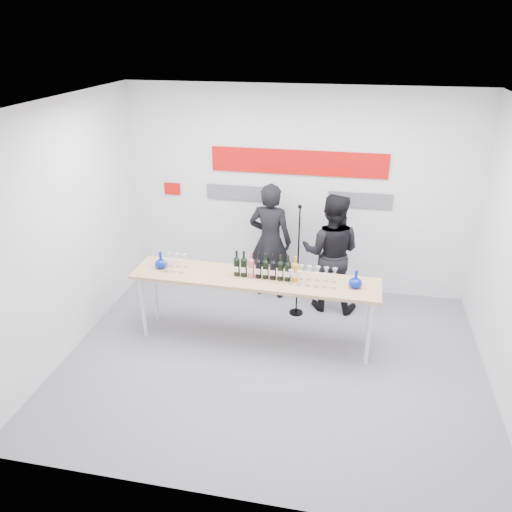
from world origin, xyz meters
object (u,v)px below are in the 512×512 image
at_px(presenter_left, 270,241).
at_px(mic_stand, 297,282).
at_px(tasting_table, 254,282).
at_px(presenter_right, 331,253).

height_order(presenter_left, mic_stand, presenter_left).
relative_size(tasting_table, mic_stand, 1.87).
relative_size(presenter_right, mic_stand, 1.04).
height_order(presenter_right, mic_stand, presenter_right).
height_order(tasting_table, presenter_right, presenter_right).
distance_m(tasting_table, mic_stand, 0.94).
bearing_deg(mic_stand, presenter_right, 19.75).
distance_m(presenter_left, presenter_right, 0.91).
xyz_separation_m(presenter_left, presenter_right, (0.89, -0.20, -0.02)).
height_order(tasting_table, presenter_left, presenter_left).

